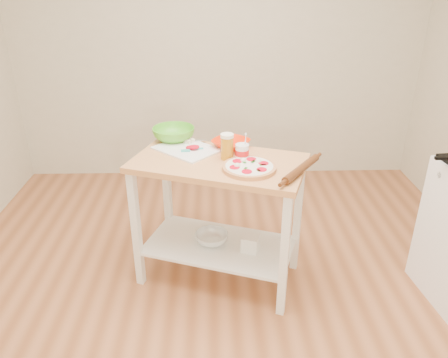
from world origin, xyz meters
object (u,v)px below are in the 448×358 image
at_px(orange_bowl, 231,144).
at_px(cutting_board, 187,148).
at_px(knife, 181,141).
at_px(green_bowl, 174,134).
at_px(prep_island, 219,196).
at_px(rolling_pin, 301,169).
at_px(spatula, 191,150).
at_px(beer_pint, 227,146).
at_px(shelf_bin, 251,243).
at_px(yogurt_tub, 242,152).
at_px(pizza, 249,167).
at_px(shelf_glass_bowl, 212,238).

bearing_deg(orange_bowl, cutting_board, -174.95).
distance_m(knife, green_bowl, 0.09).
distance_m(prep_island, rolling_pin, 0.60).
relative_size(prep_island, orange_bowl, 5.16).
distance_m(spatula, beer_pint, 0.27).
distance_m(knife, shelf_bin, 0.85).
bearing_deg(yogurt_tub, shelf_bin, -50.57).
bearing_deg(shelf_bin, beer_pint, 148.38).
relative_size(pizza, cutting_board, 0.66).
distance_m(spatula, knife, 0.18).
xyz_separation_m(orange_bowl, shelf_bin, (0.13, -0.29, -0.61)).
height_order(prep_island, green_bowl, green_bowl).
height_order(prep_island, orange_bowl, orange_bowl).
xyz_separation_m(pizza, knife, (-0.44, 0.45, 0.00)).
relative_size(cutting_board, orange_bowl, 2.10).
distance_m(prep_island, shelf_bin, 0.40).
bearing_deg(spatula, knife, 110.60).
height_order(spatula, orange_bowl, orange_bowl).
xyz_separation_m(spatula, shelf_glass_bowl, (0.13, -0.12, -0.62)).
xyz_separation_m(knife, shelf_glass_bowl, (0.21, -0.28, -0.62)).
bearing_deg(spatula, orange_bowl, 9.34).
bearing_deg(orange_bowl, prep_island, -111.93).
bearing_deg(yogurt_tub, prep_island, -178.73).
height_order(cutting_board, rolling_pin, rolling_pin).
xyz_separation_m(pizza, yogurt_tub, (-0.03, 0.15, 0.04)).
height_order(orange_bowl, shelf_bin, orange_bowl).
bearing_deg(prep_island, rolling_pin, -22.49).
height_order(cutting_board, beer_pint, beer_pint).
bearing_deg(yogurt_tub, green_bowl, 141.46).
height_order(cutting_board, yogurt_tub, yogurt_tub).
height_order(prep_island, rolling_pin, rolling_pin).
bearing_deg(green_bowl, prep_island, -49.85).
relative_size(pizza, knife, 1.22).
bearing_deg(beer_pint, knife, 137.69).
distance_m(pizza, cutting_board, 0.51).
relative_size(spatula, shelf_glass_bowl, 0.64).
bearing_deg(pizza, orange_bowl, 104.84).
bearing_deg(rolling_pin, knife, 145.73).
relative_size(pizza, orange_bowl, 1.39).
bearing_deg(green_bowl, pizza, -46.29).
bearing_deg(green_bowl, beer_pint, -43.49).
distance_m(cutting_board, green_bowl, 0.21).
distance_m(cutting_board, orange_bowl, 0.30).
relative_size(prep_island, beer_pint, 7.29).
height_order(knife, rolling_pin, rolling_pin).
xyz_separation_m(spatula, knife, (-0.08, 0.16, 0.00)).
distance_m(knife, orange_bowl, 0.36).
relative_size(orange_bowl, shelf_glass_bowl, 1.02).
xyz_separation_m(knife, yogurt_tub, (0.41, -0.30, 0.04)).
xyz_separation_m(yogurt_tub, shelf_bin, (0.06, -0.08, -0.64)).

